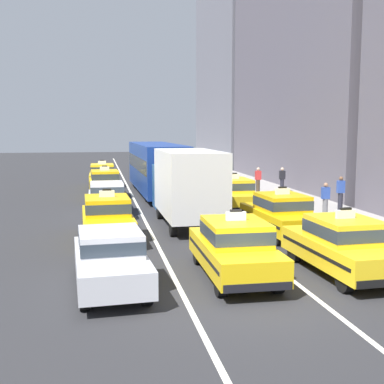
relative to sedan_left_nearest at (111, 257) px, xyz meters
The scene contains 21 objects.
ground_plane 3.74m from the sedan_left_nearest, 22.32° to the right, with size 160.00×160.00×0.00m, color #2B2B2D.
lane_stripe_left_center 18.72m from the sedan_left_nearest, 84.56° to the left, with size 0.14×80.00×0.01m, color silver.
lane_stripe_center_right 19.29m from the sedan_left_nearest, 75.05° to the left, with size 0.14×80.00×0.01m, color silver.
sidewalk_curb 17.26m from the sedan_left_nearest, 52.17° to the left, with size 4.00×90.00×0.15m, color #9E9993.
sedan_left_nearest is the anchor object (origin of this frame).
taxi_left_second 5.89m from the sedan_left_nearest, 89.81° to the left, with size 1.97×4.62×1.96m.
sedan_left_third 11.72m from the sedan_left_nearest, 89.47° to the left, with size 1.82×4.32×1.58m.
taxi_left_fourth 17.93m from the sedan_left_nearest, 89.72° to the left, with size 1.97×4.62×1.96m.
taxi_left_fifth 23.49m from the sedan_left_nearest, 90.04° to the left, with size 1.85×4.57×1.96m.
taxi_center_nearest 3.47m from the sedan_left_nearest, ahead, with size 1.87×4.58×1.96m.
box_truck_center_second 9.21m from the sedan_left_nearest, 67.75° to the left, with size 2.36×6.98×3.27m.
bus_center_third 19.34m from the sedan_left_nearest, 79.92° to the left, with size 2.78×11.26×3.22m.
taxi_right_nearest 6.58m from the sedan_left_nearest, ahead, with size 1.98×4.62×1.96m.
taxi_right_second 8.61m from the sedan_left_nearest, 38.88° to the left, with size 2.02×4.64×1.96m.
taxi_right_third 13.27m from the sedan_left_nearest, 60.91° to the left, with size 1.89×4.59×1.96m.
taxi_right_fourth 18.31m from the sedan_left_nearest, 68.81° to the left, with size 1.86×4.58×1.96m.
pedestrian_mid_block 20.63m from the sedan_left_nearest, 56.91° to the left, with size 0.36×0.24×1.57m.
pedestrian_by_storefront 13.15m from the sedan_left_nearest, 40.24° to the left, with size 0.36×0.24×1.55m.
pedestrian_trailing 19.25m from the sedan_left_nearest, 60.53° to the left, with size 0.47×0.24×1.64m.
pedestrian_far_corner 15.23m from the sedan_left_nearest, 40.77° to the left, with size 0.36×0.24×1.68m.
fire_hydrant 9.79m from the sedan_left_nearest, 22.36° to the left, with size 0.36×0.22×0.73m.
Camera 1 is at (-3.61, -11.43, 4.17)m, focal length 46.66 mm.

